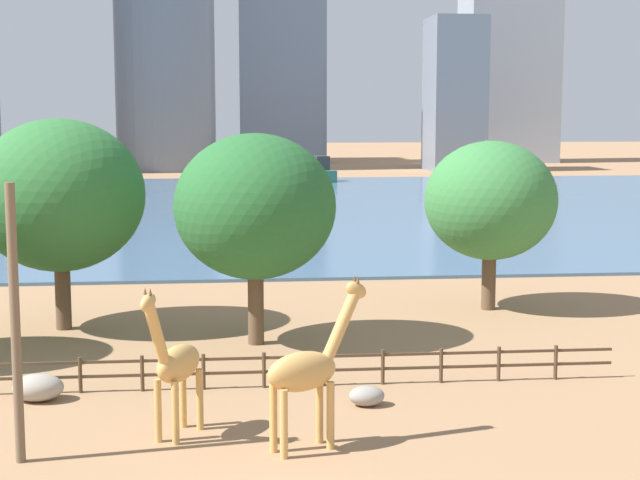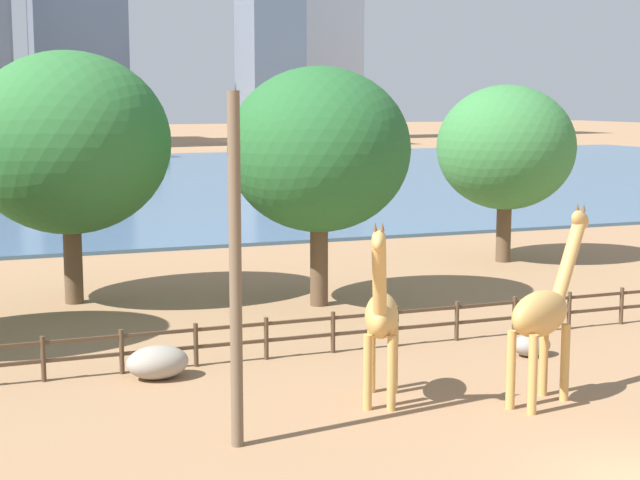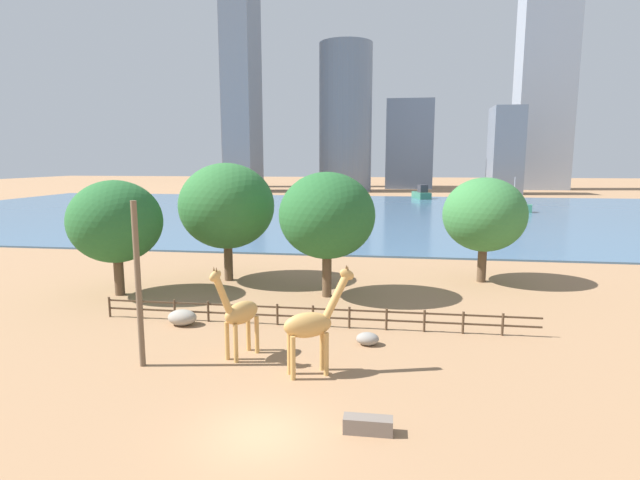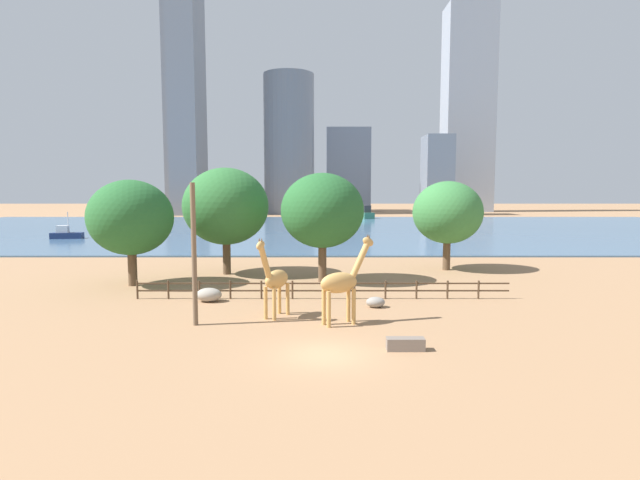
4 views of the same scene
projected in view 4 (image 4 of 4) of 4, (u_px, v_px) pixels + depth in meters
ground_plane at (319, 228)px, 102.62m from camera, size 400.00×400.00×0.00m
harbor_water at (319, 228)px, 99.62m from camera, size 180.00×86.00×0.20m
giraffe_tall at (340, 282)px, 28.12m from camera, size 3.38×2.05×5.08m
giraffe_companion at (273, 280)px, 29.58m from camera, size 1.99×3.06×4.92m
utility_pole at (191, 255)px, 27.70m from camera, size 0.28×0.28×8.00m
boulder_near_fence at (206, 295)px, 34.01m from camera, size 1.75×1.26×0.94m
boulder_by_pole at (373, 302)px, 32.40m from camera, size 1.22×0.91×0.68m
feeding_trough at (403, 344)px, 23.66m from camera, size 1.80×0.60×0.60m
enclosure_fence at (314, 288)px, 34.87m from camera, size 26.12×0.14×1.30m
tree_left_large at (320, 211)px, 41.09m from camera, size 6.87×6.87×9.03m
tree_center_broad at (445, 213)px, 47.38m from camera, size 6.59×6.59×8.48m
tree_right_tall at (223, 207)px, 44.78m from camera, size 7.68×7.68×9.62m
tree_left_small at (128, 218)px, 39.34m from camera, size 6.62×6.62×8.44m
boat_ferry at (446, 221)px, 104.42m from camera, size 7.72×4.41×6.56m
boat_sailboat at (363, 214)px, 135.52m from camera, size 4.66×8.44×3.52m
boat_tug at (63, 234)px, 77.11m from camera, size 4.81×2.34×4.15m
skyline_tower_needle at (345, 170)px, 184.83m from camera, size 15.96×12.52×30.38m
skyline_block_central at (184, 74)px, 157.06m from camera, size 8.58×15.95×88.56m
skyline_tower_glass at (287, 145)px, 164.32m from camera, size 16.53×16.53×45.45m
skyline_block_left at (179, 87)px, 183.61m from camera, size 11.39×9.93×91.24m
skyline_block_right at (465, 111)px, 183.21m from camera, size 17.32×12.58×74.06m
skyline_tower_short at (435, 175)px, 159.20m from camera, size 8.64×11.21×25.10m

